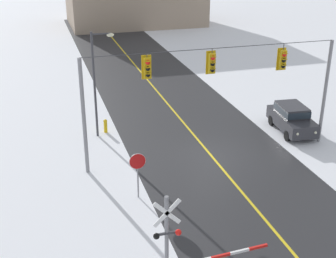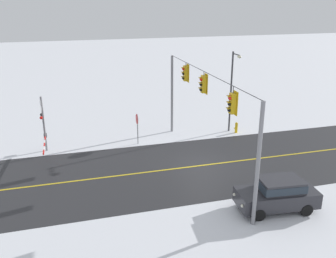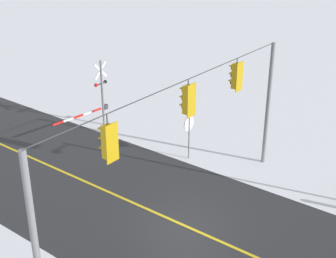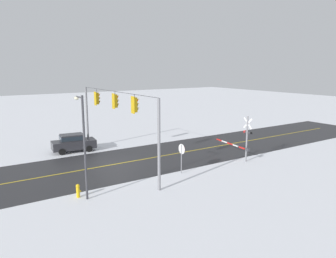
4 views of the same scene
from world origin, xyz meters
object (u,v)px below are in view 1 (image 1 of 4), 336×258
Objects in this scene: stop_sign at (138,166)px; railroad_crossing at (176,246)px; parked_car_charcoal at (292,117)px; streetlamp_near at (97,75)px; fire_hydrant at (105,125)px.

stop_sign is 0.54× the size of railroad_crossing.
stop_sign is 0.54× the size of parked_car_charcoal.
railroad_crossing reaches higher than stop_sign.
stop_sign is 0.36× the size of streetlamp_near.
streetlamp_near is (-0.46, 14.45, 1.94)m from railroad_crossing.
streetlamp_near is at bearing -132.79° from fire_hydrant.
fire_hydrant is at bearing 47.21° from streetlamp_near.
fire_hydrant is at bearing 91.67° from stop_sign.
railroad_crossing is 0.67× the size of streetlamp_near.
stop_sign is 8.33m from fire_hydrant.
stop_sign is at bearing -155.39° from parked_car_charcoal.
railroad_crossing reaches higher than fire_hydrant.
streetlamp_near reaches higher than parked_car_charcoal.
stop_sign is 12.24m from parked_car_charcoal.
streetlamp_near is 7.39× the size of fire_hydrant.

